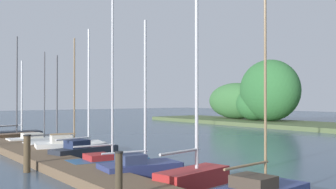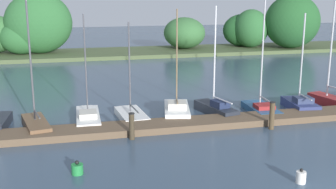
% 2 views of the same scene
% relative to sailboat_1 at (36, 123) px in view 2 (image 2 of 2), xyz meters
% --- Properties ---
extents(dock_pier, '(30.73, 1.80, 0.35)m').
position_rel_sailboat_1_xyz_m(dock_pier, '(11.56, -1.44, -0.19)').
color(dock_pier, brown).
rests_on(dock_pier, ground).
extents(far_shore, '(57.16, 8.89, 7.02)m').
position_rel_sailboat_1_xyz_m(far_shore, '(11.54, 26.25, 2.23)').
color(far_shore, '#4C5B38').
rests_on(far_shore, ground).
extents(sailboat_1, '(1.69, 3.60, 6.99)m').
position_rel_sailboat_1_xyz_m(sailboat_1, '(0.00, 0.00, 0.00)').
color(sailboat_1, brown).
rests_on(sailboat_1, ground).
extents(sailboat_2, '(1.33, 4.10, 5.78)m').
position_rel_sailboat_1_xyz_m(sailboat_2, '(2.69, 0.84, -0.08)').
color(sailboat_2, white).
rests_on(sailboat_2, ground).
extents(sailboat_3, '(1.60, 3.37, 5.35)m').
position_rel_sailboat_1_xyz_m(sailboat_3, '(5.05, 0.86, -0.12)').
color(sailboat_3, white).
rests_on(sailboat_3, ground).
extents(sailboat_4, '(2.07, 3.76, 6.01)m').
position_rel_sailboat_1_xyz_m(sailboat_4, '(7.67, 0.73, 0.01)').
color(sailboat_4, white).
rests_on(sailboat_4, ground).
extents(sailboat_5, '(1.73, 3.66, 6.16)m').
position_rel_sailboat_1_xyz_m(sailboat_5, '(9.91, 0.54, 0.02)').
color(sailboat_5, '#232833').
rests_on(sailboat_5, ground).
extents(sailboat_6, '(1.55, 3.47, 7.58)m').
position_rel_sailboat_1_xyz_m(sailboat_6, '(12.69, 0.31, -0.04)').
color(sailboat_6, '#285684').
rests_on(sailboat_6, ground).
extents(sailboat_7, '(1.68, 3.16, 5.72)m').
position_rel_sailboat_1_xyz_m(sailboat_7, '(15.23, 0.30, -0.00)').
color(sailboat_7, navy).
rests_on(sailboat_7, ground).
extents(sailboat_8, '(1.55, 3.11, 8.31)m').
position_rel_sailboat_1_xyz_m(sailboat_8, '(17.53, 0.89, 0.14)').
color(sailboat_8, maroon).
rests_on(sailboat_8, ground).
extents(mooring_piling_1, '(0.30, 0.30, 1.31)m').
position_rel_sailboat_1_xyz_m(mooring_piling_1, '(4.56, -2.63, 0.29)').
color(mooring_piling_1, '#3D3323').
rests_on(mooring_piling_1, ground).
extents(mooring_piling_2, '(0.30, 0.30, 1.45)m').
position_rel_sailboat_1_xyz_m(mooring_piling_2, '(11.79, -2.77, 0.36)').
color(mooring_piling_2, '#4C3D28').
rests_on(mooring_piling_2, ground).
extents(channel_buoy_0, '(0.45, 0.45, 0.56)m').
position_rel_sailboat_1_xyz_m(channel_buoy_0, '(1.88, -6.08, -0.16)').
color(channel_buoy_0, '#23843D').
rests_on(channel_buoy_0, ground).
extents(channel_buoy_1, '(0.36, 0.36, 0.57)m').
position_rel_sailboat_1_xyz_m(channel_buoy_1, '(9.85, -8.86, -0.14)').
color(channel_buoy_1, white).
rests_on(channel_buoy_1, ground).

